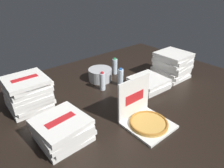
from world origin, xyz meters
name	(u,v)px	position (x,y,z in m)	size (l,w,h in m)	color
ground_plane	(121,99)	(0.00, 0.00, -0.01)	(3.20, 2.40, 0.02)	black
open_pizza_box	(145,117)	(-0.12, -0.43, 0.07)	(0.36, 0.38, 0.38)	white
pizza_stack_right_far	(28,93)	(-0.77, 0.46, 0.16)	(0.39, 0.39, 0.31)	white
pizza_stack_right_near	(63,129)	(-0.74, -0.15, 0.10)	(0.41, 0.40, 0.20)	white
pizza_stack_right_mid	(149,83)	(0.40, -0.03, 0.06)	(0.40, 0.40, 0.12)	white
pizza_stack_left_far	(172,65)	(0.84, -0.02, 0.15)	(0.40, 0.40, 0.31)	white
ice_bucket	(100,75)	(0.09, 0.47, 0.07)	(0.28, 0.28, 0.14)	#B7BABF
water_bottle_0	(102,81)	(-0.03, 0.27, 0.10)	(0.06, 0.06, 0.21)	white
water_bottle_1	(121,77)	(0.19, 0.22, 0.10)	(0.06, 0.06, 0.21)	silver
water_bottle_2	(115,66)	(0.35, 0.50, 0.10)	(0.06, 0.06, 0.21)	silver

